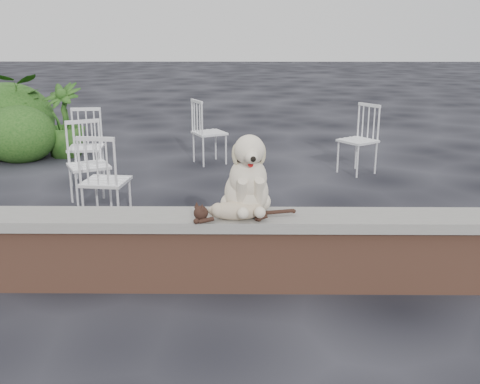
{
  "coord_description": "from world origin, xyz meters",
  "views": [
    {
      "loc": [
        1.07,
        -3.97,
        1.93
      ],
      "look_at": [
        1.03,
        0.2,
        0.7
      ],
      "focal_mm": 41.82,
      "sensor_mm": 36.0,
      "label": 1
    }
  ],
  "objects_px": {
    "chair_b": "(86,146)",
    "chair_e": "(209,132)",
    "potted_plant_a": "(6,113)",
    "chair_c": "(106,180)",
    "chair_a": "(89,164)",
    "chair_d": "(358,139)",
    "dog": "(247,172)",
    "potted_plant_b": "(63,120)",
    "cat": "(235,210)"
  },
  "relations": [
    {
      "from": "chair_b",
      "to": "chair_e",
      "type": "distance_m",
      "value": 1.86
    },
    {
      "from": "chair_b",
      "to": "chair_e",
      "type": "relative_size",
      "value": 1.0
    },
    {
      "from": "chair_e",
      "to": "potted_plant_a",
      "type": "relative_size",
      "value": 0.75
    },
    {
      "from": "chair_b",
      "to": "chair_c",
      "type": "distance_m",
      "value": 1.74
    },
    {
      "from": "chair_a",
      "to": "chair_e",
      "type": "xyz_separation_m",
      "value": [
        1.22,
        2.05,
        0.0
      ]
    },
    {
      "from": "chair_d",
      "to": "chair_e",
      "type": "distance_m",
      "value": 2.13
    },
    {
      "from": "dog",
      "to": "chair_e",
      "type": "bearing_deg",
      "value": 89.02
    },
    {
      "from": "chair_e",
      "to": "dog",
      "type": "bearing_deg",
      "value": 159.91
    },
    {
      "from": "chair_c",
      "to": "chair_e",
      "type": "height_order",
      "value": "same"
    },
    {
      "from": "potted_plant_b",
      "to": "cat",
      "type": "bearing_deg",
      "value": -59.59
    },
    {
      "from": "potted_plant_a",
      "to": "potted_plant_b",
      "type": "distance_m",
      "value": 1.04
    },
    {
      "from": "cat",
      "to": "chair_d",
      "type": "xyz_separation_m",
      "value": [
        1.6,
        3.63,
        -0.19
      ]
    },
    {
      "from": "cat",
      "to": "potted_plant_b",
      "type": "relative_size",
      "value": 0.8
    },
    {
      "from": "chair_e",
      "to": "cat",
      "type": "bearing_deg",
      "value": 158.57
    },
    {
      "from": "cat",
      "to": "chair_c",
      "type": "bearing_deg",
      "value": 122.78
    },
    {
      "from": "dog",
      "to": "chair_a",
      "type": "bearing_deg",
      "value": 122.58
    },
    {
      "from": "cat",
      "to": "chair_b",
      "type": "relative_size",
      "value": 0.96
    },
    {
      "from": "dog",
      "to": "chair_d",
      "type": "height_order",
      "value": "dog"
    },
    {
      "from": "chair_b",
      "to": "chair_d",
      "type": "distance_m",
      "value": 3.61
    },
    {
      "from": "chair_b",
      "to": "chair_a",
      "type": "bearing_deg",
      "value": -79.07
    },
    {
      "from": "cat",
      "to": "chair_d",
      "type": "distance_m",
      "value": 3.97
    },
    {
      "from": "cat",
      "to": "chair_c",
      "type": "distance_m",
      "value": 2.02
    },
    {
      "from": "cat",
      "to": "potted_plant_a",
      "type": "relative_size",
      "value": 0.72
    },
    {
      "from": "dog",
      "to": "chair_e",
      "type": "xyz_separation_m",
      "value": [
        -0.54,
        4.05,
        -0.43
      ]
    },
    {
      "from": "potted_plant_b",
      "to": "chair_d",
      "type": "bearing_deg",
      "value": -13.23
    },
    {
      "from": "chair_b",
      "to": "chair_e",
      "type": "bearing_deg",
      "value": 29.16
    },
    {
      "from": "chair_a",
      "to": "potted_plant_a",
      "type": "relative_size",
      "value": 0.75
    },
    {
      "from": "chair_c",
      "to": "potted_plant_b",
      "type": "relative_size",
      "value": 0.83
    },
    {
      "from": "potted_plant_a",
      "to": "chair_c",
      "type": "bearing_deg",
      "value": -55.09
    },
    {
      "from": "dog",
      "to": "potted_plant_b",
      "type": "height_order",
      "value": "dog"
    },
    {
      "from": "chair_a",
      "to": "cat",
      "type": "bearing_deg",
      "value": -79.06
    },
    {
      "from": "chair_b",
      "to": "chair_d",
      "type": "xyz_separation_m",
      "value": [
        3.57,
        0.51,
        0.0
      ]
    },
    {
      "from": "chair_e",
      "to": "potted_plant_b",
      "type": "height_order",
      "value": "potted_plant_b"
    },
    {
      "from": "chair_b",
      "to": "chair_a",
      "type": "height_order",
      "value": "same"
    },
    {
      "from": "cat",
      "to": "chair_c",
      "type": "xyz_separation_m",
      "value": [
        -1.33,
        1.51,
        -0.19
      ]
    },
    {
      "from": "chair_a",
      "to": "potted_plant_a",
      "type": "height_order",
      "value": "potted_plant_a"
    },
    {
      "from": "dog",
      "to": "chair_b",
      "type": "distance_m",
      "value": 3.64
    },
    {
      "from": "dog",
      "to": "potted_plant_b",
      "type": "bearing_deg",
      "value": 113.47
    },
    {
      "from": "potted_plant_a",
      "to": "cat",
      "type": "bearing_deg",
      "value": -53.03
    },
    {
      "from": "chair_c",
      "to": "chair_d",
      "type": "distance_m",
      "value": 3.61
    },
    {
      "from": "dog",
      "to": "chair_c",
      "type": "relative_size",
      "value": 0.68
    },
    {
      "from": "chair_c",
      "to": "potted_plant_b",
      "type": "xyz_separation_m",
      "value": [
        -1.41,
        3.14,
        0.09
      ]
    },
    {
      "from": "chair_a",
      "to": "chair_b",
      "type": "bearing_deg",
      "value": 80.36
    },
    {
      "from": "chair_e",
      "to": "potted_plant_b",
      "type": "relative_size",
      "value": 0.83
    },
    {
      "from": "chair_b",
      "to": "chair_c",
      "type": "height_order",
      "value": "same"
    },
    {
      "from": "dog",
      "to": "cat",
      "type": "distance_m",
      "value": 0.29
    },
    {
      "from": "dog",
      "to": "cat",
      "type": "relative_size",
      "value": 0.7
    },
    {
      "from": "chair_d",
      "to": "dog",
      "type": "bearing_deg",
      "value": -59.98
    },
    {
      "from": "chair_b",
      "to": "chair_d",
      "type": "bearing_deg",
      "value": 1.81
    },
    {
      "from": "chair_b",
      "to": "dog",
      "type": "bearing_deg",
      "value": -61.68
    }
  ]
}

